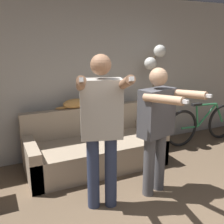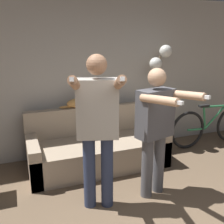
# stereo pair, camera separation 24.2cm
# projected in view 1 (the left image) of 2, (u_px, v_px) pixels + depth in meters

# --- Properties ---
(wall_back) EXTENTS (10.00, 0.05, 2.60)m
(wall_back) POSITION_uv_depth(u_px,v_px,m) (90.00, 77.00, 4.37)
(wall_back) COLOR #B7B2A8
(wall_back) RESTS_ON ground_plane
(couch) EXTENTS (2.08, 0.92, 0.86)m
(couch) POSITION_uv_depth(u_px,v_px,m) (94.00, 149.00, 4.08)
(couch) COLOR tan
(couch) RESTS_ON ground_plane
(person_left) EXTENTS (0.64, 0.76, 1.76)m
(person_left) POSITION_uv_depth(u_px,v_px,m) (102.00, 123.00, 2.83)
(person_left) COLOR #2D3856
(person_left) RESTS_ON ground_plane
(person_right) EXTENTS (0.63, 0.77, 1.60)m
(person_right) POSITION_uv_depth(u_px,v_px,m) (158.00, 124.00, 3.15)
(person_right) COLOR #56565B
(person_right) RESTS_ON ground_plane
(cat) EXTENTS (0.53, 0.13, 0.18)m
(cat) POSITION_uv_depth(u_px,v_px,m) (76.00, 103.00, 4.13)
(cat) COLOR tan
(cat) RESTS_ON couch
(floor_lamp) EXTENTS (0.39, 0.31, 1.83)m
(floor_lamp) POSITION_uv_depth(u_px,v_px,m) (154.00, 69.00, 4.46)
(floor_lamp) COLOR #756047
(floor_lamp) RESTS_ON ground_plane
(bicycle) EXTENTS (1.70, 0.07, 0.79)m
(bicycle) POSITION_uv_depth(u_px,v_px,m) (203.00, 124.00, 4.97)
(bicycle) COLOR black
(bicycle) RESTS_ON ground_plane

